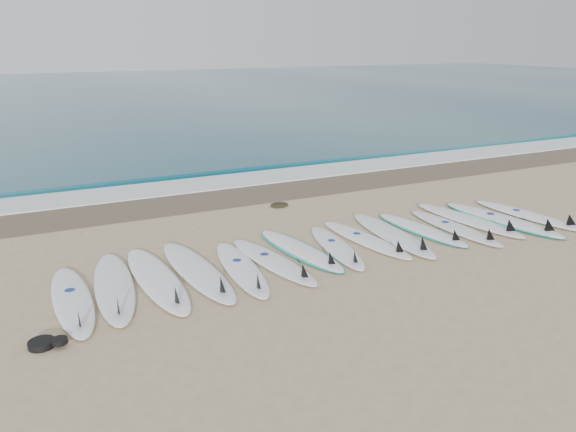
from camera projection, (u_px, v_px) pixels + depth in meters
name	position (u px, v px, depth m)	size (l,w,h in m)	color
ground	(337.00, 249.00, 10.06)	(120.00, 120.00, 0.00)	tan
ocean	(91.00, 94.00, 37.91)	(120.00, 55.00, 0.03)	#1B5361
wet_sand_band	(250.00, 194.00, 13.57)	(120.00, 1.80, 0.01)	brown
foam_band	(230.00, 181.00, 14.77)	(120.00, 1.40, 0.04)	silver
wave_crest	(212.00, 169.00, 16.04)	(120.00, 1.00, 0.10)	#1B5361
surfboard_0	(72.00, 301.00, 7.95)	(0.55, 2.56, 0.33)	white
surfboard_1	(114.00, 287.00, 8.37)	(0.85, 2.81, 0.35)	white
surfboard_2	(158.00, 279.00, 8.63)	(0.70, 2.88, 0.37)	white
surfboard_3	(198.00, 271.00, 8.94)	(0.77, 2.89, 0.37)	white
surfboard_4	(242.00, 269.00, 9.05)	(0.75, 2.54, 0.32)	white
surfboard_5	(274.00, 261.00, 9.35)	(0.86, 2.55, 0.32)	white
surfboard_6	(301.00, 250.00, 9.88)	(0.90, 2.53, 0.31)	white
surfboard_7	(337.00, 247.00, 9.99)	(0.87, 2.39, 0.30)	white
surfboard_8	(367.00, 240.00, 10.37)	(0.78, 2.51, 0.32)	white
surfboard_9	(394.00, 235.00, 10.61)	(0.79, 2.83, 0.36)	white
surfboard_10	(422.00, 230.00, 10.95)	(0.81, 2.42, 0.30)	white
surfboard_11	(456.00, 228.00, 11.01)	(0.56, 2.52, 0.32)	silver
surfboard_12	(470.00, 220.00, 11.47)	(0.89, 2.80, 0.35)	white
surfboard_13	(503.00, 219.00, 11.52)	(1.04, 2.91, 0.36)	white
surfboard_14	(530.00, 215.00, 11.79)	(0.84, 2.65, 0.33)	white
seaweed_near	(280.00, 204.00, 12.64)	(0.36, 0.28, 0.07)	black
seaweed_far	(279.00, 205.00, 12.59)	(0.41, 0.32, 0.08)	black
leash_coil	(46.00, 343.00, 6.85)	(0.46, 0.36, 0.11)	black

